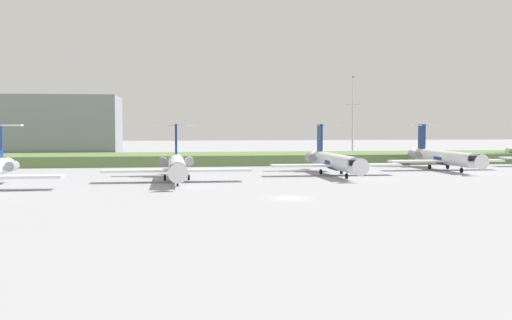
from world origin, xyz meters
TOP-DOWN VIEW (x-y plane):
  - ground_plane at (0.00, 30.00)m, footprint 500.00×500.00m
  - grass_berm at (0.00, 67.51)m, footprint 320.00×20.00m
  - regional_jet_third at (-13.16, 24.62)m, footprint 22.81×31.00m
  - regional_jet_fourth at (14.46, 33.11)m, footprint 22.81×31.00m
  - regional_jet_fifth at (39.21, 42.80)m, footprint 22.81×31.00m
  - antenna_mast at (34.81, 89.22)m, footprint 4.40×0.50m

SIDE VIEW (x-z plane):
  - ground_plane at x=0.00m, z-range 0.00..0.00m
  - grass_berm at x=0.00m, z-range 0.00..2.32m
  - regional_jet_third at x=-13.16m, z-range -1.96..7.04m
  - regional_jet_fourth at x=14.46m, z-range -1.96..7.04m
  - regional_jet_fifth at x=39.21m, z-range -1.96..7.04m
  - antenna_mast at x=34.81m, z-range -1.85..20.15m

